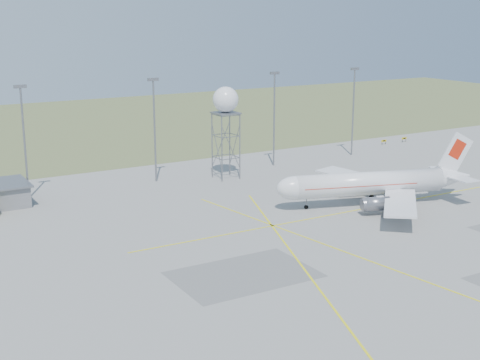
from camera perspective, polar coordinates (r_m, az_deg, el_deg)
ground at (r=87.72m, az=16.98°, el=-8.40°), size 400.00×400.00×0.00m
grass_strip at (r=205.87m, az=-12.85°, el=4.60°), size 400.00×120.00×0.03m
mast_a at (r=124.39m, az=-17.97°, el=3.87°), size 2.20×0.50×20.50m
mast_b at (r=131.91m, az=-7.32°, el=4.99°), size 2.20×0.50×20.50m
mast_c at (r=145.07m, az=2.94°, el=5.91°), size 2.20×0.50×20.50m
mast_d at (r=158.14m, az=9.66°, el=6.40°), size 2.20×0.50×20.50m
taxi_sign_near at (r=174.54m, az=12.18°, el=3.27°), size 1.60×0.17×1.20m
taxi_sign_far at (r=179.29m, az=13.84°, el=3.46°), size 1.60×0.17×1.20m
airliner_main at (r=118.18m, az=11.18°, el=-0.33°), size 35.58×33.66×12.34m
radar_tower at (r=133.67m, az=-1.22°, el=4.50°), size 5.13×5.13×18.56m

